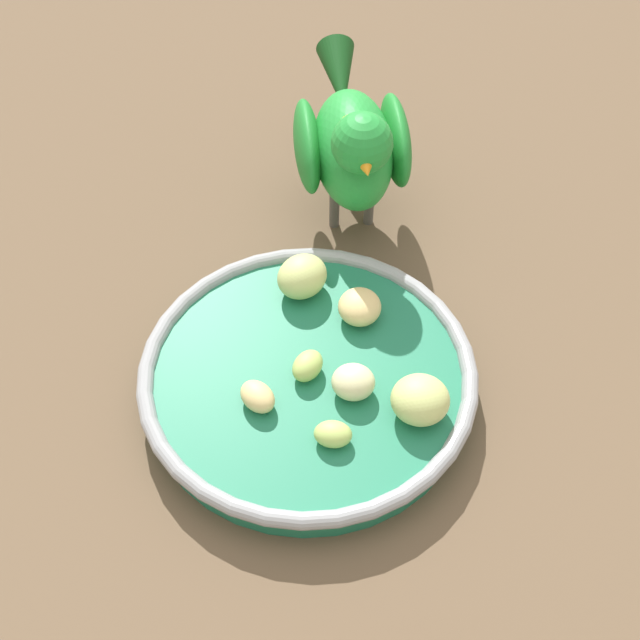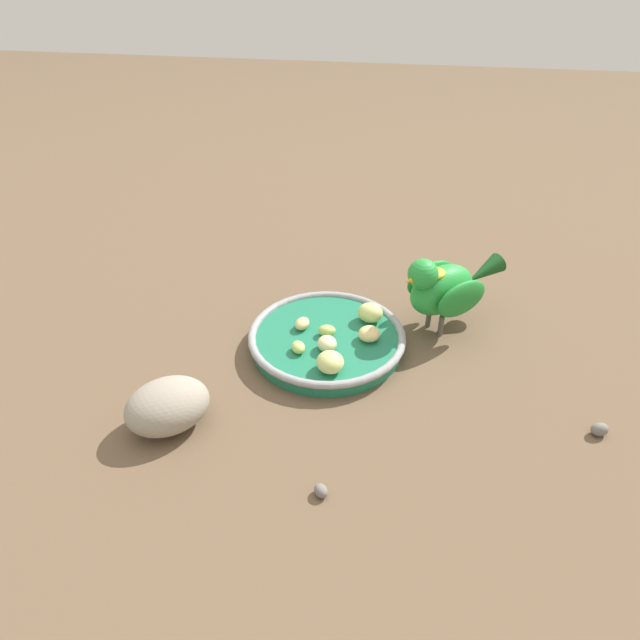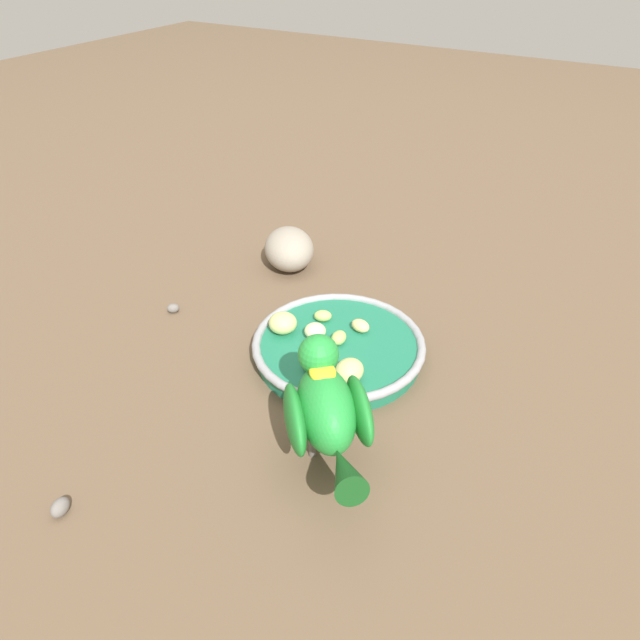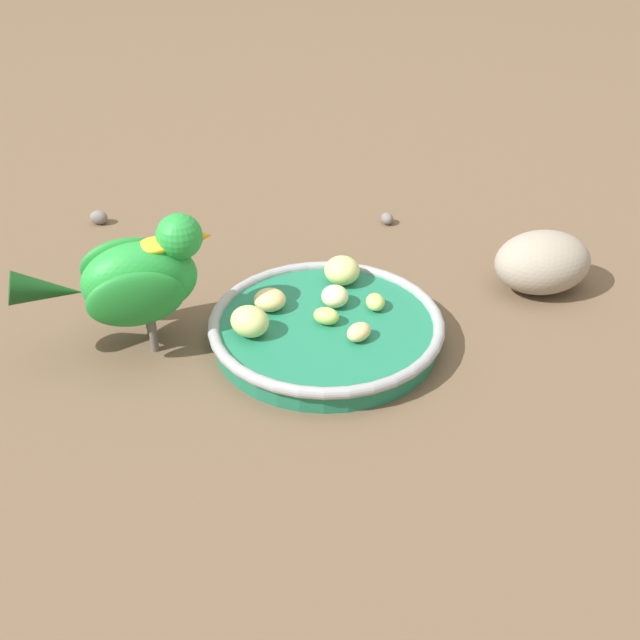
% 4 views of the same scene
% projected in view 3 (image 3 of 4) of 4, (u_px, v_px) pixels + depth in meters
% --- Properties ---
extents(ground_plane, '(4.00, 4.00, 0.00)m').
position_uv_depth(ground_plane, '(338.00, 341.00, 0.80)').
color(ground_plane, brown).
extents(feeding_bowl, '(0.23, 0.23, 0.03)m').
position_uv_depth(feeding_bowl, '(339.00, 347.00, 0.76)').
color(feeding_bowl, '#1E7251').
rests_on(feeding_bowl, ground_plane).
extents(apple_piece_0, '(0.02, 0.03, 0.02)m').
position_uv_depth(apple_piece_0, '(339.00, 338.00, 0.75)').
color(apple_piece_0, '#B2CC66').
rests_on(apple_piece_0, feeding_bowl).
extents(apple_piece_1, '(0.03, 0.03, 0.01)m').
position_uv_depth(apple_piece_1, '(323.00, 316.00, 0.79)').
color(apple_piece_1, '#B2CC66').
rests_on(apple_piece_1, feeding_bowl).
extents(apple_piece_2, '(0.04, 0.04, 0.02)m').
position_uv_depth(apple_piece_2, '(315.00, 331.00, 0.76)').
color(apple_piece_2, beige).
rests_on(apple_piece_2, feeding_bowl).
extents(apple_piece_3, '(0.04, 0.04, 0.02)m').
position_uv_depth(apple_piece_3, '(314.00, 362.00, 0.71)').
color(apple_piece_3, '#E5C67F').
rests_on(apple_piece_3, feeding_bowl).
extents(apple_piece_4, '(0.04, 0.04, 0.03)m').
position_uv_depth(apple_piece_4, '(349.00, 371.00, 0.69)').
color(apple_piece_4, '#C6D17A').
rests_on(apple_piece_4, feeding_bowl).
extents(apple_piece_5, '(0.05, 0.05, 0.03)m').
position_uv_depth(apple_piece_5, '(283.00, 323.00, 0.77)').
color(apple_piece_5, '#C6D17A').
rests_on(apple_piece_5, feeding_bowl).
extents(apple_piece_6, '(0.03, 0.03, 0.02)m').
position_uv_depth(apple_piece_6, '(360.00, 326.00, 0.77)').
color(apple_piece_6, '#E5C67F').
rests_on(apple_piece_6, feeding_bowl).
extents(parrot, '(0.15, 0.16, 0.13)m').
position_uv_depth(parrot, '(327.00, 408.00, 0.58)').
color(parrot, '#59544C').
rests_on(parrot, ground_plane).
extents(rock_large, '(0.13, 0.13, 0.06)m').
position_uv_depth(rock_large, '(289.00, 249.00, 0.94)').
color(rock_large, gray).
rests_on(rock_large, ground_plane).
extents(pebble_0, '(0.02, 0.02, 0.02)m').
position_uv_depth(pebble_0, '(60.00, 507.00, 0.57)').
color(pebble_0, slate).
rests_on(pebble_0, ground_plane).
extents(pebble_1, '(0.02, 0.02, 0.01)m').
position_uv_depth(pebble_1, '(173.00, 308.00, 0.85)').
color(pebble_1, slate).
rests_on(pebble_1, ground_plane).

